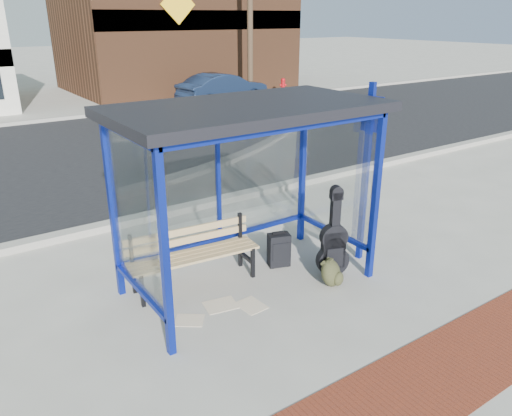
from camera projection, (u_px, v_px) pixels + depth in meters
ground at (249, 284)px, 6.73m from camera, size 120.00×120.00×0.00m
brick_paver_strip at (401, 397)px, 4.73m from camera, size 60.00×1.00×0.01m
curb_near at (159, 214)px, 8.94m from camera, size 60.00×0.25×0.12m
street_asphalt at (78, 156)px, 12.88m from camera, size 60.00×10.00×0.00m
curb_far at (34, 121)px, 16.79m from camera, size 60.00×0.25×0.12m
far_sidewalk at (22, 114)px, 18.27m from camera, size 60.00×4.00×0.01m
bus_shelter at (245, 132)px, 6.04m from camera, size 3.30×1.80×2.42m
storefront_brown at (174, 20)px, 24.02m from camera, size 10.00×7.08×6.40m
bench at (192, 252)px, 6.60m from camera, size 1.78×0.59×0.82m
guitar_bag at (333, 245)px, 6.82m from camera, size 0.47×0.28×1.23m
suitcase at (279, 250)px, 7.15m from camera, size 0.35×0.28×0.53m
backpack at (332, 274)px, 6.63m from camera, size 0.38×0.36×0.38m
sign_post at (367, 164)px, 6.96m from camera, size 0.14×0.32×2.57m
newspaper_a at (190, 320)px, 5.93m from camera, size 0.43×0.41×0.01m
newspaper_b at (251, 305)px, 6.23m from camera, size 0.32×0.39×0.01m
newspaper_c at (221, 305)px, 6.24m from camera, size 0.45×0.38×0.01m
parked_car at (223, 89)px, 20.05m from camera, size 3.94×1.78×1.25m
fire_hydrant at (283, 85)px, 23.07m from camera, size 0.31×0.21×0.70m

